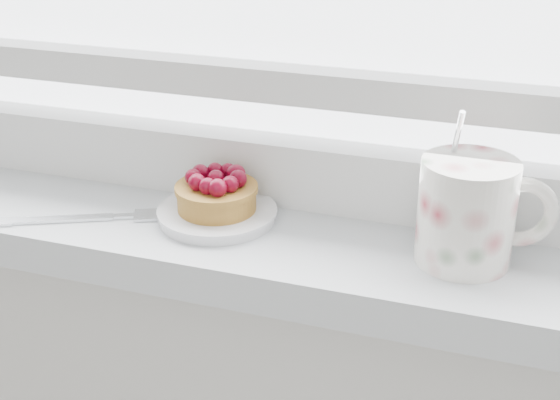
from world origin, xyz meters
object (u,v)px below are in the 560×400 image
at_px(raspberry_tart, 217,192).
at_px(floral_mug, 470,210).
at_px(saucer, 217,214).
at_px(fork, 96,218).

xyz_separation_m(raspberry_tart, floral_mug, (0.25, -0.01, 0.02)).
bearing_deg(floral_mug, saucer, 178.69).
xyz_separation_m(saucer, fork, (-0.12, -0.04, -0.00)).
bearing_deg(floral_mug, fork, -174.72).
bearing_deg(fork, raspberry_tart, 18.62).
height_order(saucer, floral_mug, floral_mug).
distance_m(saucer, raspberry_tart, 0.03).
height_order(raspberry_tart, fork, raspberry_tart).
bearing_deg(floral_mug, raspberry_tart, 178.66).
relative_size(saucer, raspberry_tart, 1.46).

